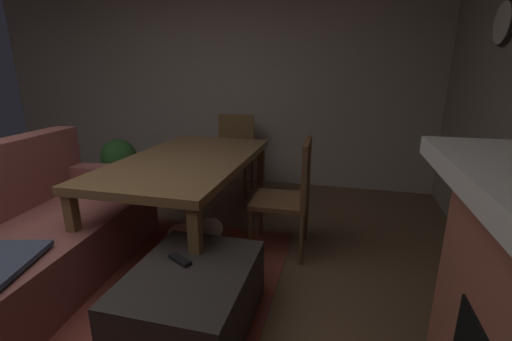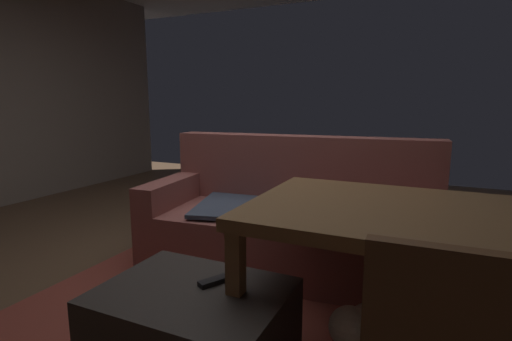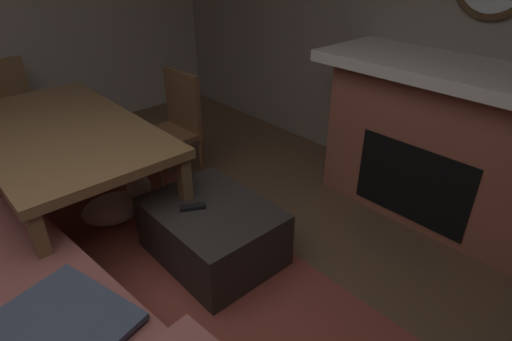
% 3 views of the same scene
% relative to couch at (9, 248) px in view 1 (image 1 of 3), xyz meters
% --- Properties ---
extents(wall_right_window_side, '(0.12, 6.19, 2.78)m').
position_rel_couch_xyz_m(wall_right_window_side, '(2.83, -0.31, 1.06)').
color(wall_right_window_side, '#B2A59B').
rests_on(wall_right_window_side, ground).
extents(area_rug, '(2.60, 2.00, 0.01)m').
position_rel_couch_xyz_m(area_rug, '(-0.02, -0.68, -0.32)').
color(area_rug, brown).
rests_on(area_rug, ground).
extents(couch, '(2.18, 1.10, 0.96)m').
position_rel_couch_xyz_m(couch, '(0.00, 0.00, 0.00)').
color(couch, '#8C4C47').
rests_on(couch, ground).
extents(ottoman_coffee_table, '(0.84, 0.64, 0.39)m').
position_rel_couch_xyz_m(ottoman_coffee_table, '(-0.02, -1.29, -0.14)').
color(ottoman_coffee_table, '#2D2826').
rests_on(ottoman_coffee_table, ground).
extents(tv_remote, '(0.12, 0.16, 0.02)m').
position_rel_couch_xyz_m(tv_remote, '(0.04, -1.20, 0.07)').
color(tv_remote, black).
rests_on(tv_remote, ottoman_coffee_table).
extents(dining_table, '(1.81, 0.99, 0.74)m').
position_rel_couch_xyz_m(dining_table, '(1.02, -0.80, 0.34)').
color(dining_table, brown).
rests_on(dining_table, ground).
extents(dining_chair_east, '(0.46, 0.46, 0.93)m').
position_rel_couch_xyz_m(dining_chair_east, '(2.31, -0.80, 0.20)').
color(dining_chair_east, brown).
rests_on(dining_chair_east, ground).
extents(dining_chair_south, '(0.45, 0.45, 0.93)m').
position_rel_couch_xyz_m(dining_chair_south, '(1.02, -1.69, 0.20)').
color(dining_chair_south, brown).
rests_on(dining_chair_south, ground).
extents(potted_plant, '(0.43, 0.43, 0.63)m').
position_rel_couch_xyz_m(potted_plant, '(2.06, 0.64, 0.04)').
color(potted_plant, '#474C51').
rests_on(potted_plant, ground).
extents(small_dog, '(0.32, 0.52, 0.33)m').
position_rel_couch_xyz_m(small_dog, '(0.69, -0.98, -0.14)').
color(small_dog, silver).
rests_on(small_dog, ground).
extents(wall_clock, '(0.31, 0.03, 0.31)m').
position_rel_couch_xyz_m(wall_clock, '(1.47, -3.11, 1.44)').
color(wall_clock, silver).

